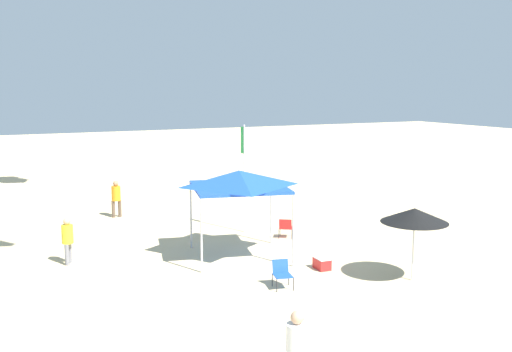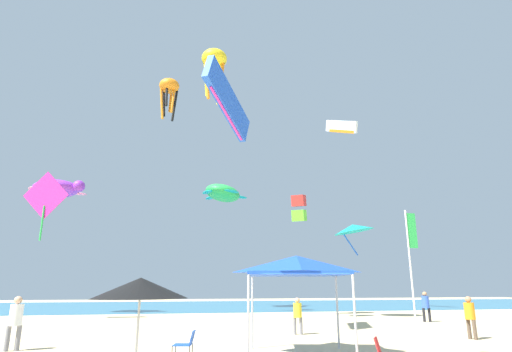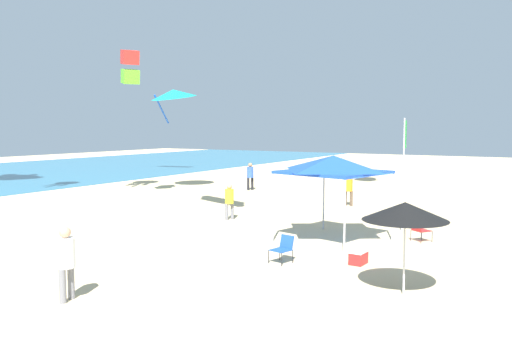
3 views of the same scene
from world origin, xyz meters
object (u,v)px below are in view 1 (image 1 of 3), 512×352
(folding_chair_facing_ocean, at_px, (282,272))
(beach_umbrella, at_px, (414,215))
(person_beachcomber, at_px, (297,347))
(cooler_box, at_px, (322,263))
(folding_chair_near_cooler, at_px, (286,227))
(banner_flag, at_px, (244,168))
(canopy_tent, at_px, (239,180))
(person_far_stroller, at_px, (116,196))
(person_by_tent, at_px, (68,237))

(folding_chair_facing_ocean, bearing_deg, beach_umbrella, -4.47)
(person_beachcomber, bearing_deg, cooler_box, -49.99)
(folding_chair_near_cooler, distance_m, folding_chair_facing_ocean, 5.79)
(banner_flag, bearing_deg, folding_chair_facing_ocean, 164.56)
(canopy_tent, height_order, cooler_box, canopy_tent)
(banner_flag, relative_size, person_beachcomber, 2.51)
(person_far_stroller, bearing_deg, cooler_box, 107.24)
(canopy_tent, distance_m, person_beachcomber, 9.87)
(beach_umbrella, distance_m, person_beachcomber, 8.19)
(cooler_box, distance_m, person_by_tent, 8.66)
(canopy_tent, relative_size, beach_umbrella, 1.64)
(folding_chair_facing_ocean, distance_m, cooler_box, 2.29)
(beach_umbrella, xyz_separation_m, person_by_tent, (6.50, 9.41, -1.14))
(beach_umbrella, xyz_separation_m, person_beachcomber, (-4.50, 6.76, -1.04))
(person_by_tent, xyz_separation_m, person_beachcomber, (-11.00, -2.64, 0.10))
(cooler_box, height_order, banner_flag, banner_flag)
(folding_chair_near_cooler, height_order, person_by_tent, person_by_tent)
(person_by_tent, distance_m, person_far_stroller, 7.26)
(folding_chair_near_cooler, bearing_deg, folding_chair_facing_ocean, 93.73)
(canopy_tent, xyz_separation_m, person_by_tent, (1.75, 5.63, -1.83))
(canopy_tent, bearing_deg, person_by_tent, 72.71)
(folding_chair_near_cooler, xyz_separation_m, person_far_stroller, (6.80, 5.20, 0.53))
(canopy_tent, bearing_deg, folding_chair_near_cooler, -61.00)
(folding_chair_near_cooler, relative_size, person_far_stroller, 0.48)
(person_by_tent, bearing_deg, banner_flag, 127.39)
(banner_flag, bearing_deg, person_far_stroller, 39.14)
(folding_chair_near_cooler, xyz_separation_m, banner_flag, (1.69, 1.05, 2.20))
(banner_flag, bearing_deg, beach_umbrella, -165.08)
(folding_chair_facing_ocean, bearing_deg, person_by_tent, 148.84)
(cooler_box, xyz_separation_m, person_beachcomber, (-6.71, 4.85, 0.85))
(canopy_tent, height_order, beach_umbrella, canopy_tent)
(canopy_tent, height_order, person_far_stroller, canopy_tent)
(folding_chair_facing_ocean, relative_size, person_by_tent, 0.51)
(folding_chair_near_cooler, bearing_deg, person_by_tent, 32.11)
(folding_chair_facing_ocean, xyz_separation_m, person_far_stroller, (11.81, 2.30, 0.53))
(beach_umbrella, bearing_deg, cooler_box, 40.91)
(folding_chair_facing_ocean, relative_size, person_far_stroller, 0.48)
(banner_flag, xyz_separation_m, person_by_tent, (-1.45, 7.29, -1.73))
(beach_umbrella, bearing_deg, folding_chair_near_cooler, 9.68)
(beach_umbrella, distance_m, cooler_box, 3.48)
(folding_chair_near_cooler, xyz_separation_m, cooler_box, (-4.04, 0.85, -0.27))
(banner_flag, bearing_deg, person_beachcomber, 159.52)
(banner_flag, bearing_deg, person_by_tent, 101.22)
(canopy_tent, relative_size, person_by_tent, 2.36)
(banner_flag, bearing_deg, folding_chair_near_cooler, -148.18)
(person_far_stroller, bearing_deg, person_by_tent, 59.75)
(beach_umbrella, relative_size, folding_chair_near_cooler, 2.84)
(folding_chair_facing_ocean, distance_m, person_by_tent, 7.58)
(beach_umbrella, relative_size, banner_flag, 0.52)
(beach_umbrella, relative_size, person_by_tent, 1.44)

